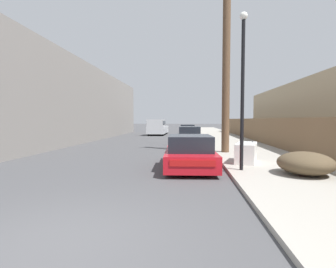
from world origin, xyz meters
The scene contains 13 objects.
ground_plane centered at (0.00, 0.00, 0.00)m, with size 220.00×220.00×0.00m, color #444447.
sidewalk_curb centered at (5.30, 23.50, 0.06)m, with size 4.20×63.00×0.12m, color #9E998E.
discarded_fridge centered at (4.16, 7.01, 0.51)m, with size 1.18×1.75×0.81m.
parked_sports_car_red centered at (1.90, 6.25, 0.56)m, with size 1.96×4.25×1.25m.
car_parked_mid centered at (1.95, 15.50, 0.62)m, with size 1.72×4.28×1.33m.
car_parked_far centered at (1.72, 26.10, 0.60)m, with size 1.88×4.73×1.27m.
pickup_truck centered at (-1.81, 27.14, 0.93)m, with size 2.08×5.48×1.86m.
utility_pole centered at (3.79, 10.31, 4.74)m, with size 1.80×0.40×9.11m.
street_lamp centered at (3.65, 5.38, 3.13)m, with size 0.26×0.26×5.25m.
brush_pile centered at (5.49, 4.79, 0.48)m, with size 1.65×1.79×0.71m.
wooden_fence centered at (7.25, 17.13, 1.02)m, with size 0.08×37.88×1.80m, color brown.
building_left_block centered at (-9.63, 20.42, 3.18)m, with size 7.00×27.24×6.37m, color gray.
building_right_house centered at (12.39, 17.17, 2.29)m, with size 6.00×20.98×4.58m, color tan.
Camera 1 is at (1.86, -3.58, 1.83)m, focal length 28.00 mm.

